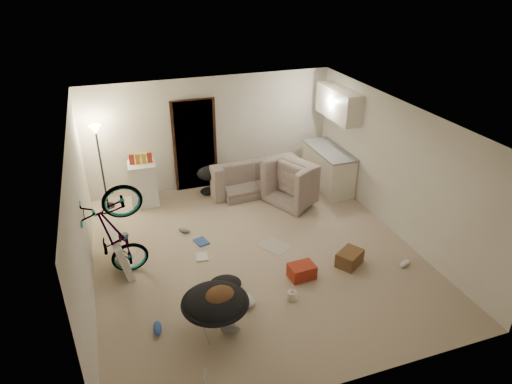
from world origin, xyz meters
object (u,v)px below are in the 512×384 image
object	(u,v)px
drink_case_b	(302,271)
bicycle	(119,254)
juicer	(292,295)
mini_fridge	(143,184)
tv_box	(119,251)
saucer_chair	(215,308)
drink_case_a	(350,258)
armchair	(301,184)
sofa	(251,177)
kitchen_counter	(328,169)
floor_lamp	(99,149)

from	to	relation	value
drink_case_b	bicycle	bearing A→B (deg)	157.84
bicycle	juicer	bearing A→B (deg)	-122.17
mini_fridge	tv_box	size ratio (longest dim) A/B	0.93
tv_box	drink_case_b	world-z (taller)	tv_box
drink_case_b	juicer	xyz separation A→B (m)	(-0.37, -0.46, -0.03)
mini_fridge	saucer_chair	bearing A→B (deg)	-80.86
juicer	drink_case_b	bearing A→B (deg)	51.32
drink_case_a	drink_case_b	world-z (taller)	drink_case_a
armchair	drink_case_a	world-z (taller)	armchair
sofa	drink_case_a	distance (m)	3.36
drink_case_b	tv_box	bearing A→B (deg)	152.45
kitchen_counter	mini_fridge	size ratio (longest dim) A/B	1.61
armchair	saucer_chair	bearing A→B (deg)	114.86
floor_lamp	tv_box	distance (m)	2.48
juicer	floor_lamp	bearing A→B (deg)	122.28
kitchen_counter	armchair	size ratio (longest dim) A/B	1.38
saucer_chair	drink_case_b	size ratio (longest dim) A/B	2.27
drink_case_b	juicer	distance (m)	0.59
mini_fridge	tv_box	xyz separation A→B (m)	(-0.67, -2.17, -0.14)
sofa	drink_case_b	world-z (taller)	sofa
sofa	saucer_chair	size ratio (longest dim) A/B	2.08
saucer_chair	floor_lamp	bearing A→B (deg)	106.58
drink_case_a	mini_fridge	bearing A→B (deg)	99.48
floor_lamp	armchair	distance (m)	4.24
tv_box	drink_case_b	size ratio (longest dim) A/B	2.40
armchair	juicer	xyz separation A→B (m)	(-1.48, -3.01, -0.27)
kitchen_counter	armchair	world-z (taller)	kitchen_counter
bicycle	mini_fridge	bearing A→B (deg)	-17.00
juicer	kitchen_counter	bearing A→B (deg)	55.55
saucer_chair	drink_case_b	distance (m)	1.80
armchair	saucer_chair	world-z (taller)	armchair
floor_lamp	kitchen_counter	size ratio (longest dim) A/B	1.21
floor_lamp	kitchen_counter	distance (m)	4.95
juicer	drink_case_a	bearing A→B (deg)	21.80
saucer_chair	drink_case_a	world-z (taller)	saucer_chair
sofa	bicycle	bearing A→B (deg)	34.16
bicycle	juicer	world-z (taller)	bicycle
mini_fridge	bicycle	bearing A→B (deg)	-102.81
bicycle	drink_case_b	bearing A→B (deg)	-110.80
sofa	drink_case_b	size ratio (longest dim) A/B	4.72
mini_fridge	juicer	xyz separation A→B (m)	(1.75, -3.90, -0.38)
saucer_chair	drink_case_a	size ratio (longest dim) A/B	2.09
sofa	juicer	distance (m)	3.86
bicycle	drink_case_b	world-z (taller)	bicycle
sofa	armchair	distance (m)	1.18
drink_case_a	drink_case_b	distance (m)	0.92
kitchen_counter	saucer_chair	world-z (taller)	kitchen_counter
saucer_chair	tv_box	bearing A→B (deg)	120.58
tv_box	drink_case_a	size ratio (longest dim) A/B	2.21
drink_case_b	juicer	size ratio (longest dim) A/B	1.96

